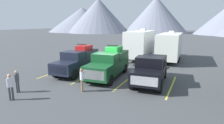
% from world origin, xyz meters
% --- Properties ---
extents(ground_plane, '(240.00, 240.00, 0.00)m').
position_xyz_m(ground_plane, '(0.00, 0.00, 0.00)').
color(ground_plane, '#3F4244').
extents(pickup_truck_a, '(2.43, 5.84, 2.62)m').
position_xyz_m(pickup_truck_a, '(-3.32, 0.59, 1.19)').
color(pickup_truck_a, black).
rests_on(pickup_truck_a, ground).
extents(pickup_truck_b, '(2.56, 6.04, 2.68)m').
position_xyz_m(pickup_truck_b, '(-0.07, 0.57, 1.21)').
color(pickup_truck_b, '#144723').
rests_on(pickup_truck_b, ground).
extents(pickup_truck_c, '(2.53, 5.46, 2.17)m').
position_xyz_m(pickup_truck_c, '(3.65, 0.29, 1.13)').
color(pickup_truck_c, black).
rests_on(pickup_truck_c, ground).
extents(lot_stripe_a, '(0.12, 5.50, 0.01)m').
position_xyz_m(lot_stripe_a, '(-5.32, 0.06, 0.00)').
color(lot_stripe_a, gold).
rests_on(lot_stripe_a, ground).
extents(lot_stripe_b, '(0.12, 5.50, 0.01)m').
position_xyz_m(lot_stripe_b, '(-1.77, 0.06, 0.00)').
color(lot_stripe_b, gold).
rests_on(lot_stripe_b, ground).
extents(lot_stripe_c, '(0.12, 5.50, 0.01)m').
position_xyz_m(lot_stripe_c, '(1.77, 0.06, 0.00)').
color(lot_stripe_c, gold).
rests_on(lot_stripe_c, ground).
extents(lot_stripe_d, '(0.12, 5.50, 0.01)m').
position_xyz_m(lot_stripe_d, '(5.32, 0.06, 0.00)').
color(lot_stripe_d, gold).
rests_on(lot_stripe_d, ground).
extents(camper_trailer_a, '(2.65, 8.28, 3.92)m').
position_xyz_m(camper_trailer_a, '(0.15, 9.73, 2.06)').
color(camper_trailer_a, white).
rests_on(camper_trailer_a, ground).
extents(camper_trailer_b, '(2.56, 8.29, 3.67)m').
position_xyz_m(camper_trailer_b, '(3.78, 9.85, 1.94)').
color(camper_trailer_b, silver).
rests_on(camper_trailer_b, ground).
extents(person_a, '(0.21, 0.34, 1.53)m').
position_xyz_m(person_a, '(-4.00, -5.52, 0.88)').
color(person_a, '#3F3F42').
rests_on(person_a, ground).
extents(person_b, '(0.30, 0.31, 1.64)m').
position_xyz_m(person_b, '(-3.23, -6.59, 0.95)').
color(person_b, '#3F3F42').
rests_on(person_b, ground).
extents(person_c, '(0.30, 0.30, 1.62)m').
position_xyz_m(person_c, '(-0.14, -3.58, 0.93)').
color(person_c, '#726047').
rests_on(person_c, ground).
extents(mountain_ridge, '(158.14, 46.65, 16.96)m').
position_xyz_m(mountain_ridge, '(4.10, 75.52, 7.21)').
color(mountain_ridge, slate).
rests_on(mountain_ridge, ground).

